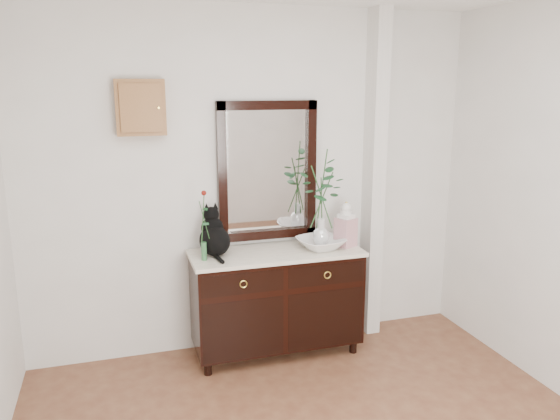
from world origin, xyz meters
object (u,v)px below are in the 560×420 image
object	(u,v)px
sideboard	(276,297)
cat	(214,231)
lotus_bowl	(321,243)
ginger_jar	(346,224)

from	to	relation	value
sideboard	cat	size ratio (longest dim) A/B	3.61
sideboard	cat	world-z (taller)	cat
lotus_bowl	ginger_jar	bearing A→B (deg)	3.88
sideboard	ginger_jar	world-z (taller)	ginger_jar
cat	ginger_jar	xyz separation A→B (m)	(1.04, -0.08, -0.00)
cat	ginger_jar	distance (m)	1.04
sideboard	cat	bearing A→B (deg)	173.59
sideboard	lotus_bowl	world-z (taller)	lotus_bowl
lotus_bowl	ginger_jar	distance (m)	0.26
cat	ginger_jar	size ratio (longest dim) A/B	1.00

